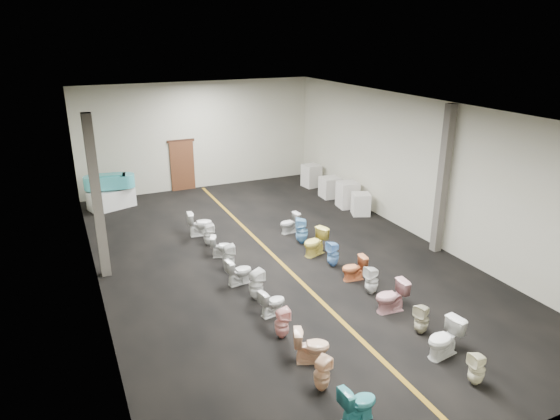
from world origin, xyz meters
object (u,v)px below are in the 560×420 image
(bathtub, at_px, (109,181))
(toilet_right_9, at_px, (290,223))
(appliance_crate_d, at_px, (311,176))
(toilet_left_5, at_px, (256,285))
(toilet_right_5, at_px, (354,268))
(toilet_right_6, at_px, (333,254))
(appliance_crate_c, at_px, (330,187))
(toilet_right_8, at_px, (302,231))
(toilet_left_6, at_px, (239,271))
(toilet_left_0, at_px, (358,403))
(toilet_left_1, at_px, (322,374))
(toilet_left_8, at_px, (222,246))
(display_table, at_px, (111,199))
(toilet_left_10, at_px, (200,224))
(toilet_right_1, at_px, (444,339))
(toilet_right_0, at_px, (477,369))
(toilet_left_3, at_px, (282,323))
(toilet_right_2, at_px, (422,319))
(toilet_right_4, at_px, (372,280))
(toilet_left_7, at_px, (228,257))
(toilet_left_2, at_px, (311,346))
(toilet_left_9, at_px, (209,235))
(toilet_right_7, at_px, (315,242))
(toilet_right_3, at_px, (391,297))
(toilet_left_4, at_px, (272,302))
(appliance_crate_b, at_px, (348,195))

(bathtub, relative_size, toilet_right_9, 2.69)
(appliance_crate_d, xyz_separation_m, toilet_left_5, (-5.84, -8.07, -0.08))
(toilet_right_5, height_order, toilet_right_6, toilet_right_6)
(appliance_crate_c, distance_m, toilet_right_8, 4.93)
(toilet_left_6, bearing_deg, toilet_left_0, 174.88)
(toilet_left_1, xyz_separation_m, toilet_left_5, (0.15, 3.68, 0.05))
(toilet_left_8, bearing_deg, display_table, 45.69)
(toilet_left_10, height_order, toilet_right_1, toilet_right_1)
(toilet_left_5, distance_m, toilet_right_0, 5.44)
(bathtub, xyz_separation_m, toilet_left_3, (2.35, -10.53, -0.71))
(appliance_crate_d, height_order, toilet_right_5, appliance_crate_d)
(toilet_right_2, height_order, toilet_right_9, toilet_right_2)
(toilet_left_1, bearing_deg, toilet_left_5, -26.32)
(toilet_right_4, bearing_deg, toilet_left_7, -137.73)
(toilet_left_8, relative_size, toilet_right_0, 0.97)
(toilet_left_1, bearing_deg, toilet_left_8, -25.33)
(toilet_left_2, bearing_deg, toilet_left_1, -171.98)
(appliance_crate_d, relative_size, toilet_left_1, 1.39)
(toilet_left_7, xyz_separation_m, toilet_left_9, (-0.03, 1.84, -0.01))
(appliance_crate_c, distance_m, toilet_left_6, 8.09)
(toilet_right_4, bearing_deg, bathtub, -154.18)
(toilet_left_2, height_order, toilet_right_7, toilet_right_7)
(toilet_left_2, relative_size, toilet_right_6, 0.99)
(toilet_left_2, distance_m, toilet_left_10, 7.53)
(toilet_left_0, relative_size, toilet_right_4, 0.92)
(toilet_right_7, bearing_deg, toilet_right_6, -11.59)
(toilet_right_4, bearing_deg, appliance_crate_d, 158.82)
(toilet_left_8, bearing_deg, toilet_right_3, -126.29)
(toilet_right_9, bearing_deg, toilet_right_4, -3.59)
(display_table, height_order, toilet_left_4, display_table)
(display_table, relative_size, toilet_left_5, 2.05)
(toilet_left_6, height_order, toilet_right_8, toilet_right_8)
(display_table, height_order, toilet_right_0, display_table)
(toilet_right_6, height_order, toilet_right_7, toilet_right_7)
(bathtub, height_order, toilet_right_3, bathtub)
(toilet_left_10, relative_size, toilet_right_0, 1.18)
(toilet_right_4, bearing_deg, toilet_right_8, 179.86)
(toilet_left_6, bearing_deg, bathtub, 9.99)
(appliance_crate_d, relative_size, toilet_left_9, 1.35)
(display_table, distance_m, toilet_right_7, 8.64)
(toilet_left_2, distance_m, toilet_right_5, 3.84)
(toilet_right_5, bearing_deg, toilet_left_7, -119.42)
(appliance_crate_b, distance_m, appliance_crate_d, 2.98)
(bathtub, height_order, toilet_left_2, bathtub)
(toilet_left_0, bearing_deg, toilet_right_6, -28.57)
(toilet_left_8, height_order, toilet_right_2, toilet_right_2)
(toilet_left_8, xyz_separation_m, toilet_right_0, (2.63, -7.53, 0.01))
(toilet_left_1, height_order, toilet_left_5, toilet_left_5)
(appliance_crate_d, height_order, toilet_left_9, appliance_crate_d)
(toilet_left_8, xyz_separation_m, toilet_right_9, (2.67, 0.88, 0.01))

